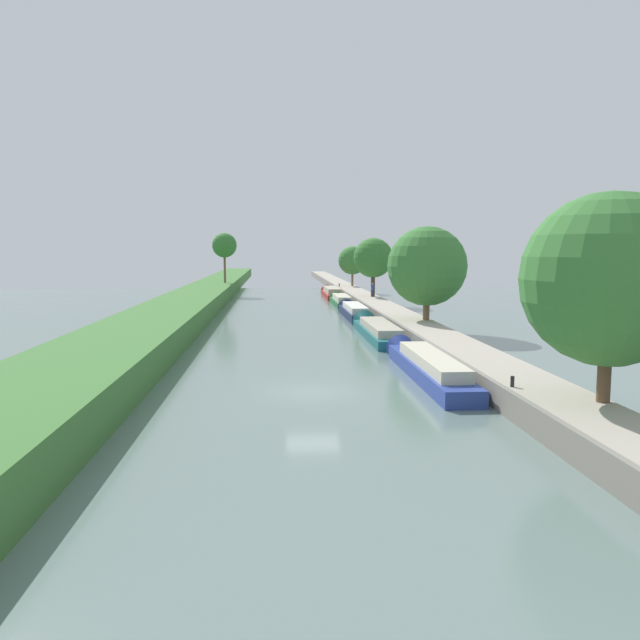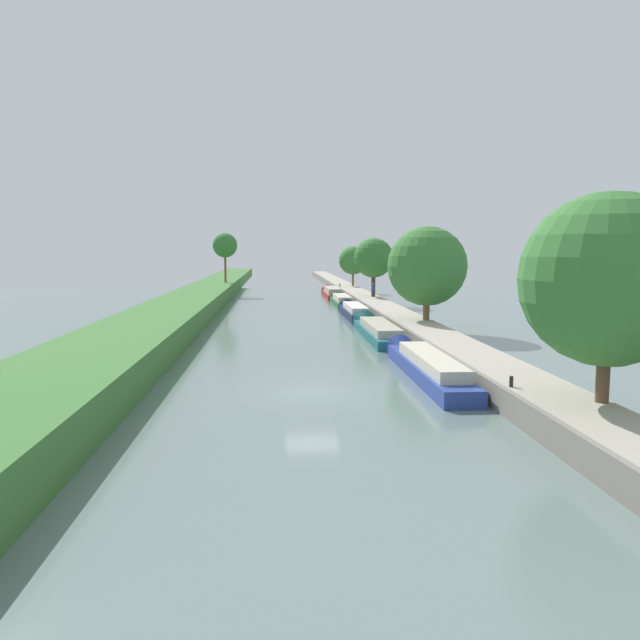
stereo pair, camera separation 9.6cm
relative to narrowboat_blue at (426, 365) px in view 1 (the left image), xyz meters
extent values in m
plane|color=slate|center=(-6.20, -3.32, -0.57)|extent=(160.00, 160.00, 0.00)
cube|color=#3D7033|center=(-16.86, -3.32, 0.35)|extent=(6.04, 260.00, 1.84)
cube|color=#A89E8E|center=(3.00, -3.32, -0.04)|extent=(3.11, 260.00, 1.06)
cube|color=gray|center=(1.32, -3.32, -0.02)|extent=(0.25, 260.00, 1.11)
cube|color=#283D93|center=(0.00, -0.62, -0.18)|extent=(1.85, 13.07, 0.78)
cube|color=beige|center=(0.00, -1.28, 0.50)|extent=(1.52, 9.15, 0.59)
cone|color=#283D93|center=(0.00, 6.47, -0.18)|extent=(1.76, 1.11, 1.76)
cube|color=#195B60|center=(-0.15, 14.47, -0.24)|extent=(2.19, 13.01, 0.66)
cube|color=#B2A893|center=(-0.15, 13.82, 0.36)|extent=(1.80, 9.10, 0.55)
cone|color=#195B60|center=(-0.15, 21.63, -0.24)|extent=(2.08, 1.31, 2.08)
cube|color=#141E42|center=(-0.18, 28.90, -0.20)|extent=(1.91, 11.69, 0.74)
cube|color=silver|center=(-0.18, 28.32, 0.45)|extent=(1.57, 8.18, 0.56)
cone|color=#141E42|center=(-0.18, 35.32, -0.20)|extent=(1.82, 1.15, 1.82)
cube|color=#1E6033|center=(0.00, 42.79, -0.28)|extent=(1.91, 10.60, 0.59)
cube|color=beige|center=(0.00, 42.26, 0.33)|extent=(1.57, 7.42, 0.62)
cone|color=#1E6033|center=(0.00, 48.67, -0.28)|extent=(1.82, 1.15, 1.82)
cube|color=maroon|center=(-0.05, 55.38, -0.26)|extent=(2.10, 12.44, 0.63)
cube|color=#B2A893|center=(-0.05, 54.76, 0.44)|extent=(1.73, 8.71, 0.76)
cone|color=maroon|center=(-0.05, 62.23, -0.26)|extent=(2.00, 1.26, 2.00)
cylinder|color=brown|center=(4.14, -10.30, 1.88)|extent=(0.49, 0.49, 2.78)
sphere|color=#387533|center=(4.14, -10.30, 5.01)|extent=(6.34, 6.34, 6.34)
cylinder|color=brown|center=(4.08, 16.97, 1.76)|extent=(0.52, 0.52, 2.54)
sphere|color=#387533|center=(4.08, 16.97, 4.76)|extent=(6.28, 6.28, 6.28)
cylinder|color=#4C3828|center=(3.69, 42.09, 2.13)|extent=(0.48, 0.48, 3.29)
sphere|color=#33702D|center=(3.69, 42.09, 5.07)|extent=(4.69, 4.69, 4.69)
cylinder|color=brown|center=(3.86, 63.55, 1.84)|extent=(0.32, 0.32, 2.71)
sphere|color=#387533|center=(3.86, 63.55, 4.38)|extent=(4.31, 4.31, 4.31)
cylinder|color=brown|center=(-15.14, 59.83, 3.47)|extent=(0.32, 0.32, 4.40)
sphere|color=#33702D|center=(-15.14, 59.83, 6.63)|extent=(3.52, 3.52, 3.52)
cylinder|color=#282D42|center=(3.56, 41.47, 0.90)|extent=(0.26, 0.26, 0.82)
cylinder|color=#28428E|center=(3.56, 41.47, 1.62)|extent=(0.34, 0.34, 0.62)
sphere|color=tan|center=(3.56, 41.47, 2.04)|extent=(0.22, 0.22, 0.22)
cylinder|color=black|center=(1.75, -7.57, 0.71)|extent=(0.16, 0.16, 0.45)
cylinder|color=black|center=(1.75, 62.49, 0.71)|extent=(0.16, 0.16, 0.45)
camera|label=1|loc=(-7.92, -32.36, 6.11)|focal=35.51mm
camera|label=2|loc=(-7.83, -32.37, 6.11)|focal=35.51mm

